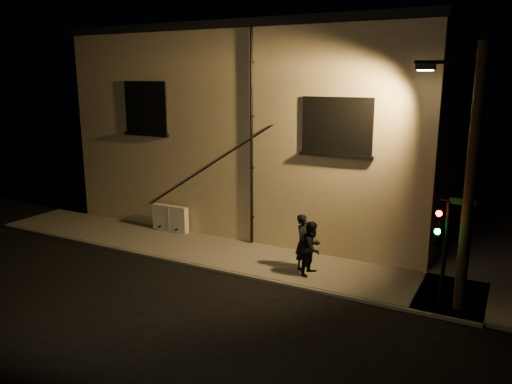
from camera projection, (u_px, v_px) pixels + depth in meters
The scene contains 8 objects.
ground at pixel (257, 279), 16.85m from camera, with size 90.00×90.00×0.00m, color black.
sidewalk at pixel (335, 245), 20.06m from camera, with size 21.00×16.00×0.12m.
building at pixel (288, 123), 24.97m from camera, with size 16.20×12.23×8.80m.
utility_cabinet at pixel (170, 218), 21.63m from camera, with size 1.73×0.29×1.14m, color white.
pedestrian_a at pixel (303, 242), 17.31m from camera, with size 0.71×0.47×1.95m, color black.
pedestrian_b at pixel (312, 248), 16.82m from camera, with size 0.90×0.70×1.85m, color black.
traffic_signal at pixel (438, 234), 14.16m from camera, with size 1.35×1.93×3.28m.
streetlamp_pole at pixel (468, 177), 13.68m from camera, with size 2.04×1.40×7.60m.
Camera 1 is at (7.35, -13.94, 6.68)m, focal length 35.00 mm.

